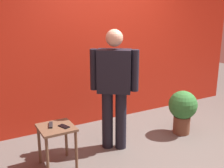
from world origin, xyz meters
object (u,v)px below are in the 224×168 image
at_px(side_table, 57,134).
at_px(cell_phone, 64,126).
at_px(standing_person, 114,84).
at_px(potted_plant, 183,109).
at_px(tv_remote, 51,125).

bearing_deg(side_table, cell_phone, -33.55).
height_order(standing_person, potted_plant, standing_person).
height_order(tv_remote, potted_plant, potted_plant).
distance_m(cell_phone, tv_remote, 0.17).
height_order(cell_phone, potted_plant, potted_plant).
xyz_separation_m(cell_phone, potted_plant, (1.92, 0.02, -0.13)).
bearing_deg(tv_remote, cell_phone, -21.84).
bearing_deg(cell_phone, tv_remote, 120.34).
bearing_deg(side_table, potted_plant, -0.88).
relative_size(cell_phone, potted_plant, 0.21).
distance_m(side_table, tv_remote, 0.14).
bearing_deg(side_table, tv_remote, 133.74).
bearing_deg(tv_remote, potted_plant, 14.89).
height_order(side_table, cell_phone, cell_phone).
relative_size(tv_remote, potted_plant, 0.25).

